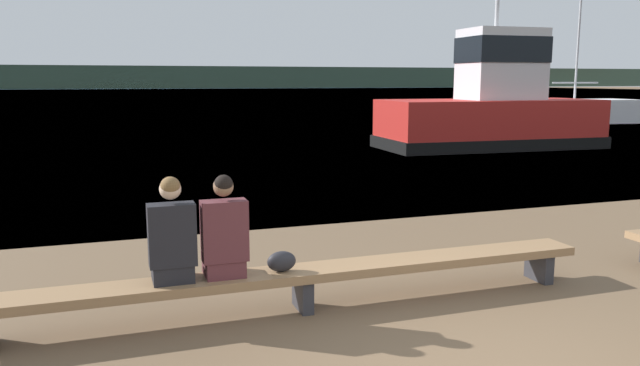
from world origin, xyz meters
name	(u,v)px	position (x,y,z in m)	size (l,w,h in m)	color
water_surface	(119,91)	(0.00, 125.77, 0.00)	(240.00, 240.00, 0.00)	teal
far_shoreline	(115,77)	(0.00, 175.66, 2.97)	(600.00, 12.00, 5.93)	#2D3D2D
bench_main	(303,276)	(-0.92, 2.26, 0.35)	(6.41, 0.45, 0.43)	#8E6B47
person_left	(172,237)	(-2.21, 2.26, 0.87)	(0.44, 0.38, 1.02)	black
person_right	(224,234)	(-1.72, 2.26, 0.86)	(0.44, 0.38, 1.01)	#56282D
shopping_bag	(282,261)	(-1.15, 2.25, 0.53)	(0.29, 0.16, 0.21)	#232328
tugboat_red	(492,111)	(9.88, 14.93, 1.27)	(7.72, 3.41, 6.44)	red
moored_sailboat	(579,111)	(21.67, 24.14, 0.65)	(6.35, 3.33, 7.47)	silver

